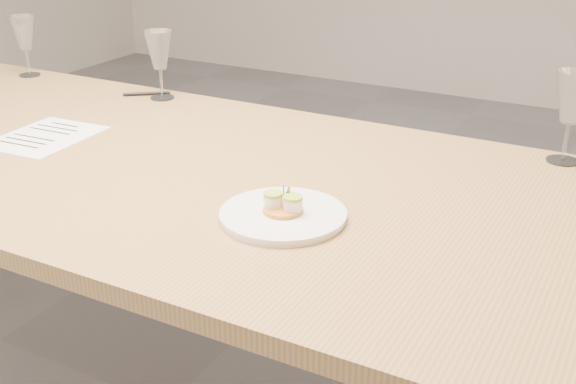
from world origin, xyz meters
The scene contains 7 objects.
dining_table centered at (0.00, 0.00, 0.68)m, with size 2.40×1.00×0.75m.
dinner_plate centered at (0.46, -0.15, 0.76)m, with size 0.25×0.25×0.07m.
recipe_sheet centered at (-0.31, -0.01, 0.75)m, with size 0.22×0.28×0.00m.
ballpoint_pen centered at (-0.33, 0.42, 0.76)m, with size 0.12×0.09×0.01m.
wine_glass_0 centered at (-0.83, 0.42, 0.89)m, with size 0.08×0.08×0.20m.
wine_glass_1 centered at (-0.27, 0.42, 0.89)m, with size 0.08×0.08×0.20m.
wine_glass_2 centered at (0.88, 0.44, 0.90)m, with size 0.09×0.09×0.21m.
Camera 1 is at (1.07, -1.25, 1.35)m, focal length 45.00 mm.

